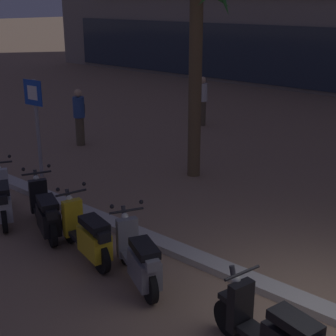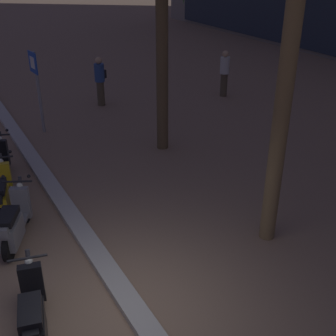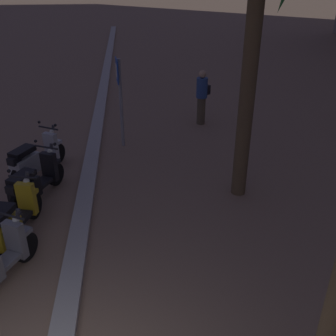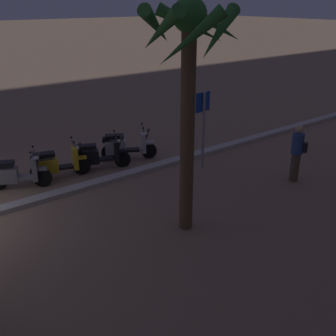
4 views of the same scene
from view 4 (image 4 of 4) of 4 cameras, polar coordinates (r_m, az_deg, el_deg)
name	(u,v)px [view 4 (image 4 of 4)]	position (r m, az deg, el deg)	size (l,w,h in m)	color
scooter_silver_mid_front	(124,146)	(13.54, -6.18, 3.08)	(1.67, 1.02, 1.17)	black
scooter_black_mid_centre	(97,156)	(12.87, -9.96, 1.73)	(1.69, 0.92, 1.17)	black
scooter_yellow_last_in_row	(55,164)	(12.47, -15.57, 0.55)	(1.74, 0.75, 1.17)	black
scooter_grey_second_in_line	(15,174)	(12.14, -20.77, -0.77)	(1.59, 0.92, 1.17)	black
crossing_sign	(203,121)	(12.58, 4.96, 6.58)	(0.60, 0.14, 2.40)	#939399
palm_tree_by_mall_entrance	(188,60)	(8.40, 2.87, 14.93)	(2.16, 2.08, 5.04)	brown
pedestrian_strolling_near_curb	(297,152)	(12.27, 17.70, 2.17)	(0.37, 0.45, 1.69)	brown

